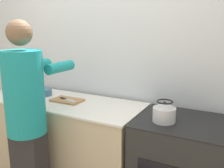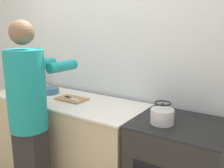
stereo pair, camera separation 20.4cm
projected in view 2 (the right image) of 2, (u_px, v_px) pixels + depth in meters
wall_back at (114, 60)px, 2.55m from camera, size 8.00×0.05×2.60m
counter at (66, 141)px, 2.62m from camera, size 1.68×0.63×0.93m
person at (29, 114)px, 2.08m from camera, size 0.35×0.59×1.69m
cutting_board at (72, 99)px, 2.47m from camera, size 0.30×0.19×0.02m
knife at (72, 98)px, 2.45m from camera, size 0.22×0.09×0.01m
kettle at (162, 115)px, 1.85m from camera, size 0.17×0.17×0.17m
bowl_prep at (50, 90)px, 2.70m from camera, size 0.19×0.19×0.07m
bowl_mixing at (29, 91)px, 2.66m from camera, size 0.18×0.18×0.08m
canister_jar at (34, 80)px, 3.00m from camera, size 0.15×0.15×0.16m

